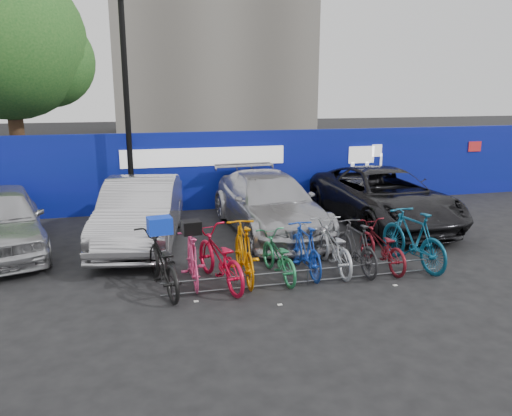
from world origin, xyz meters
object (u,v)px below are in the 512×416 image
object	(u,v)px
bike_rack	(308,276)
bike_8	(381,246)
bike_1	(192,259)
bike_9	(413,238)
bike_0	(161,262)
bike_3	(244,251)
car_0	(0,220)
car_3	(383,197)
car_1	(141,212)
tree	(15,46)
bike_5	(305,249)
lamppost	(127,103)
bike_4	(278,256)
bike_2	(219,258)
bike_6	(333,247)
bike_7	(356,246)

from	to	relation	value
bike_rack	bike_8	world-z (taller)	bike_8
bike_1	bike_9	xyz separation A→B (m)	(4.62, -0.17, 0.12)
bike_0	bike_3	size ratio (longest dim) A/B	1.08
bike_0	bike_rack	bearing A→B (deg)	161.24
bike_rack	car_0	size ratio (longest dim) A/B	1.24
bike_8	car_3	bearing A→B (deg)	-121.50
car_1	bike_1	distance (m)	3.00
tree	bike_5	distance (m)	13.07
tree	bike_8	distance (m)	14.08
car_1	bike_1	size ratio (longest dim) A/B	2.86
tree	car_1	size ratio (longest dim) A/B	1.64
lamppost	bike_9	xyz separation A→B (m)	(5.68, -5.60, -2.66)
lamppost	bike_rack	distance (m)	7.48
lamppost	bike_1	bearing A→B (deg)	-78.98
car_3	bike_4	world-z (taller)	car_3
bike_2	bike_8	bearing A→B (deg)	168.29
bike_6	bike_9	distance (m)	1.73
car_0	bike_rack	bearing A→B (deg)	-42.91
bike_4	bike_7	distance (m)	1.68
bike_4	bike_6	distance (m)	1.25
bike_2	bike_5	bearing A→B (deg)	171.57
bike_4	bike_5	size ratio (longest dim) A/B	0.98
car_0	bike_5	bearing A→B (deg)	-38.51
bike_1	bike_5	xyz separation A→B (m)	(2.28, -0.04, 0.03)
lamppost	bike_7	size ratio (longest dim) A/B	3.49
bike_5	bike_7	distance (m)	1.08
car_0	bike_1	world-z (taller)	car_0
bike_5	bike_8	xyz separation A→B (m)	(1.66, -0.05, -0.05)
bike_6	bike_7	bearing A→B (deg)	162.20
bike_4	bike_1	bearing A→B (deg)	-9.43
car_3	bike_5	world-z (taller)	car_3
bike_4	bike_5	distance (m)	0.62
tree	car_0	distance (m)	8.39
bike_8	bike_5	bearing A→B (deg)	-4.88
car_0	bike_5	xyz separation A→B (m)	(6.27, -2.94, -0.24)
car_0	bike_9	distance (m)	9.15
bike_8	bike_4	bearing A→B (deg)	-2.12
bike_2	tree	bearing A→B (deg)	-76.99
car_1	bike_9	world-z (taller)	car_1
bike_0	bike_5	bearing A→B (deg)	172.20
bike_0	bike_8	world-z (taller)	bike_0
bike_7	bike_9	bearing A→B (deg)	176.08
bike_7	bike_2	bearing A→B (deg)	-1.11
bike_3	car_3	bearing A→B (deg)	-143.39
car_3	bike_8	distance (m)	3.67
bike_rack	bike_8	bearing A→B (deg)	14.99
bike_rack	bike_4	size ratio (longest dim) A/B	3.27
car_0	car_3	world-z (taller)	car_0
car_3	bike_4	xyz separation A→B (m)	(-4.01, -3.25, -0.31)
car_1	bike_6	distance (m)	4.74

